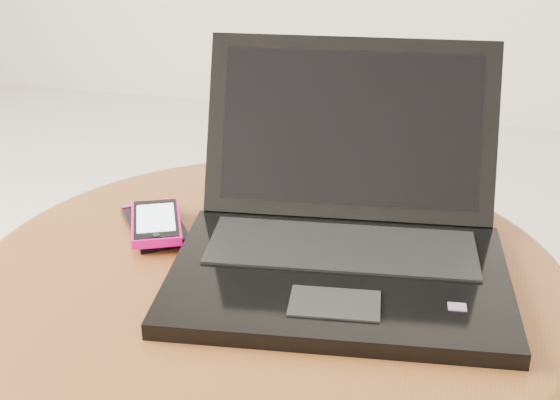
# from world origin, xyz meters

# --- Properties ---
(table) EXTENTS (0.65, 0.65, 0.51)m
(table) POSITION_xyz_m (-0.03, -0.03, 0.40)
(table) COLOR #5D3214
(table) RESTS_ON ground
(laptop) EXTENTS (0.38, 0.37, 0.21)m
(laptop) POSITION_xyz_m (0.04, 0.01, 0.55)
(laptop) COLOR black
(laptop) RESTS_ON table
(phone_black) EXTENTS (0.11, 0.12, 0.01)m
(phone_black) POSITION_xyz_m (-0.19, 0.03, 0.52)
(phone_black) COLOR black
(phone_black) RESTS_ON table
(phone_pink) EXTENTS (0.09, 0.12, 0.01)m
(phone_pink) POSITION_xyz_m (-0.18, 0.02, 0.53)
(phone_pink) COLOR #F20385
(phone_pink) RESTS_ON phone_black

